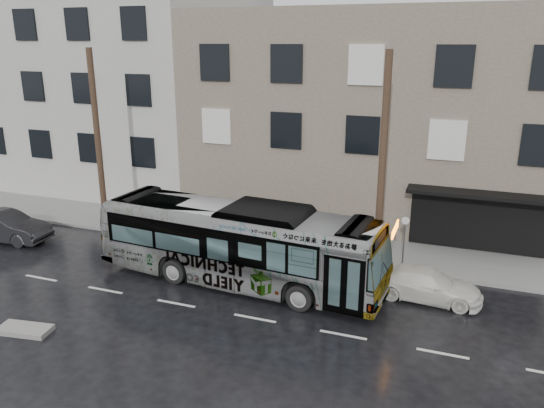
{
  "coord_description": "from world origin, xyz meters",
  "views": [
    {
      "loc": [
        9.6,
        -18.04,
        9.47
      ],
      "look_at": [
        2.0,
        2.5,
        2.68
      ],
      "focal_mm": 35.0,
      "sensor_mm": 36.0,
      "label": 1
    }
  ],
  "objects": [
    {
      "name": "building_grey",
      "position": [
        -18.0,
        14.2,
        8.0
      ],
      "size": [
        26.0,
        15.0,
        16.0
      ],
      "primitive_type": "cube",
      "color": "#BBBAB1",
      "rests_on": "ground"
    },
    {
      "name": "white_sedan",
      "position": [
        8.75,
        1.17,
        0.6
      ],
      "size": [
        4.2,
        1.87,
        1.2
      ],
      "primitive_type": "imported",
      "rotation": [
        0.0,
        0.0,
        1.52
      ],
      "color": "white",
      "rests_on": "ground"
    },
    {
      "name": "utility_pole_rear",
      "position": [
        -7.5,
        3.3,
        4.65
      ],
      "size": [
        0.3,
        0.3,
        9.0
      ],
      "primitive_type": "cylinder",
      "color": "#4B3725",
      "rests_on": "sidewalk"
    },
    {
      "name": "ground",
      "position": [
        0.0,
        0.0,
        0.0
      ],
      "size": [
        120.0,
        120.0,
        0.0
      ],
      "primitive_type": "plane",
      "color": "black",
      "rests_on": "ground"
    },
    {
      "name": "bus",
      "position": [
        1.47,
        0.07,
        1.66
      ],
      "size": [
        12.14,
        3.75,
        3.33
      ],
      "primitive_type": "imported",
      "rotation": [
        0.0,
        0.0,
        1.49
      ],
      "color": "#B2B2B2",
      "rests_on": "ground"
    },
    {
      "name": "slush_pile",
      "position": [
        -3.78,
        -6.06,
        0.09
      ],
      "size": [
        1.9,
        1.06,
        0.18
      ],
      "primitive_type": "cube",
      "rotation": [
        0.0,
        0.0,
        0.15
      ],
      "color": "gray",
      "rests_on": "ground"
    },
    {
      "name": "sign_post",
      "position": [
        7.6,
        3.3,
        1.35
      ],
      "size": [
        0.06,
        0.06,
        2.4
      ],
      "primitive_type": "cylinder",
      "color": "slate",
      "rests_on": "sidewalk"
    },
    {
      "name": "building_taupe",
      "position": [
        5.0,
        12.7,
        5.5
      ],
      "size": [
        20.0,
        12.0,
        11.0
      ],
      "primitive_type": "cube",
      "color": "gray",
      "rests_on": "ground"
    },
    {
      "name": "utility_pole_front",
      "position": [
        6.5,
        3.3,
        4.65
      ],
      "size": [
        0.3,
        0.3,
        9.0
      ],
      "primitive_type": "cylinder",
      "color": "#4B3725",
      "rests_on": "sidewalk"
    },
    {
      "name": "dark_sedan",
      "position": [
        -11.17,
        0.35,
        0.73
      ],
      "size": [
        4.56,
        1.9,
        1.47
      ],
      "primitive_type": "imported",
      "rotation": [
        0.0,
        0.0,
        1.65
      ],
      "color": "black",
      "rests_on": "ground"
    },
    {
      "name": "sidewalk",
      "position": [
        0.0,
        4.9,
        0.07
      ],
      "size": [
        90.0,
        3.6,
        0.15
      ],
      "primitive_type": "cube",
      "color": "gray",
      "rests_on": "ground"
    }
  ]
}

